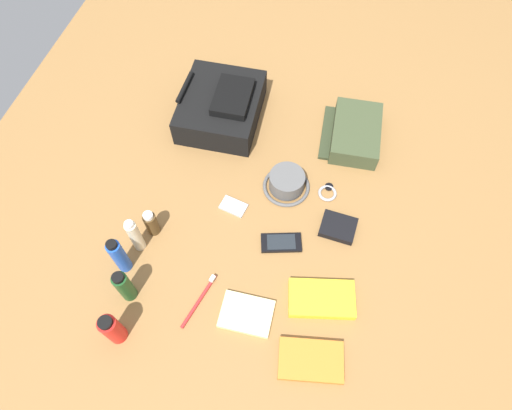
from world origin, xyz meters
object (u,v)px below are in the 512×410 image
at_px(sunscreen_spray, 112,329).
at_px(toothbrush, 201,298).
at_px(media_player, 234,206).
at_px(paperback_novel, 311,360).
at_px(travel_guidebook, 322,299).
at_px(bucket_hat, 287,183).
at_px(notepad, 247,314).
at_px(toiletry_pouch, 354,133).
at_px(wristwatch, 328,192).
at_px(deodorant_spray, 119,256).
at_px(cell_phone, 281,243).
at_px(backpack, 222,106).
at_px(wallet, 338,227).
at_px(shampoo_bottle, 124,286).
at_px(cologne_bottle, 151,223).
at_px(lotion_bottle, 135,236).

relative_size(sunscreen_spray, toothbrush, 0.82).
relative_size(sunscreen_spray, media_player, 1.59).
height_order(paperback_novel, toothbrush, same).
bearing_deg(travel_guidebook, bucket_hat, 29.13).
bearing_deg(notepad, toiletry_pouch, -17.32).
height_order(travel_guidebook, wristwatch, travel_guidebook).
height_order(deodorant_spray, cell_phone, deodorant_spray).
xyz_separation_m(paperback_novel, toothbrush, (0.08, 0.35, -0.00)).
height_order(travel_guidebook, media_player, travel_guidebook).
relative_size(backpack, toiletry_pouch, 1.27).
bearing_deg(wallet, media_player, 95.22).
xyz_separation_m(shampoo_bottle, cologne_bottle, (0.22, 0.01, -0.02)).
bearing_deg(sunscreen_spray, wallet, -46.71).
xyz_separation_m(deodorant_spray, wallet, (0.30, -0.60, -0.07)).
bearing_deg(media_player, travel_guidebook, -123.66).
relative_size(toiletry_pouch, wristwatch, 3.68).
bearing_deg(backpack, deodorant_spray, 170.75).
height_order(lotion_bottle, wallet, lotion_bottle).
bearing_deg(toothbrush, notepad, -93.50).
bearing_deg(lotion_bottle, wristwatch, -56.28).
bearing_deg(backpack, media_player, -156.45).
distance_m(toiletry_pouch, lotion_bottle, 0.82).
bearing_deg(backpack, notepad, -156.54).
xyz_separation_m(shampoo_bottle, wallet, (0.38, -0.55, -0.06)).
xyz_separation_m(lotion_bottle, toothbrush, (-0.11, -0.24, -0.07)).
distance_m(bucket_hat, wristwatch, 0.14).
relative_size(lotion_bottle, cell_phone, 1.14).
bearing_deg(shampoo_bottle, paperback_novel, -94.04).
xyz_separation_m(bucket_hat, notepad, (-0.45, 0.00, -0.02)).
relative_size(lotion_bottle, media_player, 1.73).
relative_size(travel_guidebook, wallet, 1.95).
bearing_deg(sunscreen_spray, bucket_hat, -29.01).
xyz_separation_m(wristwatch, toothbrush, (-0.46, 0.29, 0.00)).
height_order(wristwatch, wallet, wallet).
bearing_deg(deodorant_spray, wristwatch, -51.90).
xyz_separation_m(toiletry_pouch, cologne_bottle, (-0.53, 0.55, 0.02)).
bearing_deg(deodorant_spray, backpack, -9.25).
bearing_deg(wristwatch, toothbrush, 148.01).
height_order(toiletry_pouch, paperback_novel, toiletry_pouch).
bearing_deg(toiletry_pouch, lotion_bottle, 136.49).
distance_m(lotion_bottle, wallet, 0.63).
relative_size(cell_phone, wristwatch, 1.97).
bearing_deg(bucket_hat, toothbrush, 161.51).
distance_m(sunscreen_spray, deodorant_spray, 0.21).
distance_m(backpack, cell_phone, 0.55).
distance_m(bucket_hat, paperback_novel, 0.57).
relative_size(sunscreen_spray, travel_guidebook, 0.68).
xyz_separation_m(backpack, cell_phone, (-0.43, -0.34, -0.05)).
xyz_separation_m(cologne_bottle, wallet, (0.17, -0.56, -0.04)).
bearing_deg(shampoo_bottle, toiletry_pouch, -35.48).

